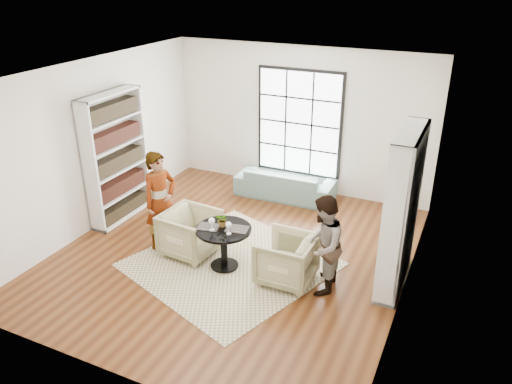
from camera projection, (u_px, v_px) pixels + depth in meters
The scene contains 16 objects.
ground at pixel (234, 253), 8.37m from camera, with size 6.00×6.00×0.00m, color #5D3316.
room_shell at pixel (248, 173), 8.29m from camera, with size 6.00×6.01×6.00m.
rug at pixel (231, 264), 8.05m from camera, with size 2.72×2.72×0.01m, color #C5B893.
pedestal_table at pixel (224, 239), 7.79m from camera, with size 0.87×0.87×0.70m.
sofa at pixel (285, 183), 10.29m from camera, with size 2.02×0.79×0.59m, color gray.
armchair_left at pixel (190, 233), 8.21m from camera, with size 0.82×0.85×0.77m, color tan.
armchair_right at pixel (286, 259), 7.50m from camera, with size 0.80×0.82×0.75m, color tan.
person_left at pixel (160, 201), 8.23m from camera, with size 0.62×0.41×1.71m, color gray.
person_right at pixel (323, 245), 7.13m from camera, with size 0.73×0.57×1.51m, color gray.
placemat_left at pixel (208, 227), 7.75m from camera, with size 0.34×0.26×0.01m, color #272421.
placemat_right at pixel (237, 229), 7.68m from camera, with size 0.34×0.26×0.01m, color #272421.
cutlery_left at pixel (208, 226), 7.74m from camera, with size 0.14×0.22×0.01m, color #BBBABF, non-canonical shape.
cutlery_right at pixel (237, 228), 7.68m from camera, with size 0.14×0.22×0.01m, color #BBBABF, non-canonical shape.
wine_glass_left at pixel (212, 221), 7.59m from camera, with size 0.10×0.10×0.22m.
wine_glass_right at pixel (229, 225), 7.49m from camera, with size 0.09×0.09×0.21m.
flower_centerpiece at pixel (223, 220), 7.72m from camera, with size 0.20×0.17×0.22m, color gray.
Camera 1 is at (3.35, -6.36, 4.43)m, focal length 35.00 mm.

